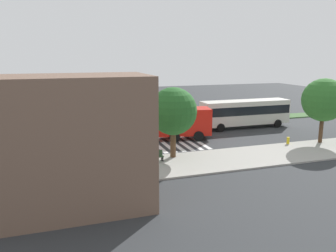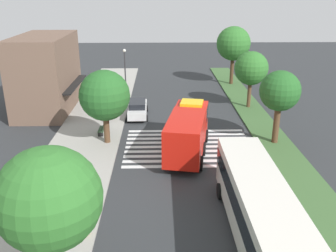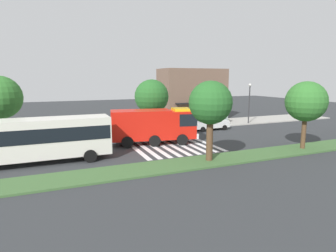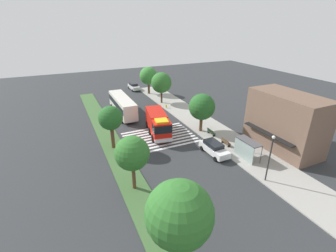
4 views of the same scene
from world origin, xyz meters
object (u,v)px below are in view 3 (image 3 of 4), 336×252
median_tree_west (306,102)px  bench_west_of_shelter (165,124)px  street_lamp (249,100)px  sidewalk_tree_center (152,97)px  fire_hydrant (41,135)px  parked_car_mid (210,123)px  fire_truck (156,124)px  median_tree_far_west (210,103)px  bus_stop_shelter (216,111)px  bench_near_shelter (190,123)px  transit_bus (32,138)px

median_tree_west → bench_west_of_shelter: bearing=116.9°
street_lamp → sidewalk_tree_center: (-14.37, 0.40, 0.75)m
street_lamp → fire_hydrant: size_ratio=7.94×
parked_car_mid → median_tree_west: size_ratio=0.80×
parked_car_mid → sidewalk_tree_center: 7.97m
fire_truck → street_lamp: 17.53m
median_tree_far_west → fire_hydrant: 18.76m
bus_stop_shelter → bench_west_of_shelter: (-7.71, -0.04, -1.30)m
bus_stop_shelter → median_tree_west: median_tree_west is taller
fire_truck → bench_near_shelter: bearing=55.0°
bench_near_shelter → fire_hydrant: bench_near_shelter is taller
fire_truck → median_tree_far_west: 8.10m
bench_west_of_shelter → median_tree_far_west: size_ratio=0.26×
bench_near_shelter → parked_car_mid: bearing=-67.0°
street_lamp → median_tree_west: median_tree_west is taller
bus_stop_shelter → median_tree_west: 15.10m
parked_car_mid → sidewalk_tree_center: (-6.90, 2.20, 3.33)m
median_tree_west → transit_bus: bearing=168.1°
parked_car_mid → street_lamp: 8.10m
parked_car_mid → bench_west_of_shelter: 5.73m
bench_west_of_shelter → transit_bus: bearing=-145.6°
fire_hydrant → bench_near_shelter: bearing=3.7°
fire_truck → fire_hydrant: fire_truck is taller
bus_stop_shelter → street_lamp: street_lamp is taller
fire_hydrant → street_lamp: bearing=0.2°
fire_truck → bench_near_shelter: (7.61, 7.36, -1.35)m
parked_car_mid → bench_near_shelter: parked_car_mid is taller
median_tree_west → fire_truck: bearing=146.7°
bus_stop_shelter → sidewalk_tree_center: size_ratio=0.57×
fire_truck → parked_car_mid: (8.84, 4.47, -1.06)m
parked_car_mid → median_tree_far_west: bearing=-122.3°
transit_bus → fire_hydrant: bearing=-92.2°
parked_car_mid → median_tree_far_west: (-7.24, -11.97, 3.67)m
sidewalk_tree_center → bench_west_of_shelter: bearing=19.3°
bus_stop_shelter → median_tree_west: size_ratio=0.58×
bench_near_shelter → street_lamp: (8.69, -1.09, 2.87)m
transit_bus → sidewalk_tree_center: 16.12m
bus_stop_shelter → bench_near_shelter: size_ratio=2.19×
bench_west_of_shelter → street_lamp: 12.77m
median_tree_far_west → median_tree_west: size_ratio=1.01×
transit_bus → fire_hydrant: transit_bus is taller
bench_west_of_shelter → street_lamp: size_ratio=0.29×
sidewalk_tree_center → median_tree_far_west: (-0.33, -14.17, 0.34)m
fire_truck → fire_hydrant: size_ratio=12.49×
fire_truck → transit_bus: fire_truck is taller
bench_near_shelter → bench_west_of_shelter: same height
fire_truck → bench_near_shelter: 10.67m
fire_truck → street_lamp: street_lamp is taller
fire_hydrant → parked_car_mid: bearing=-5.0°
bus_stop_shelter → street_lamp: size_ratio=0.63×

